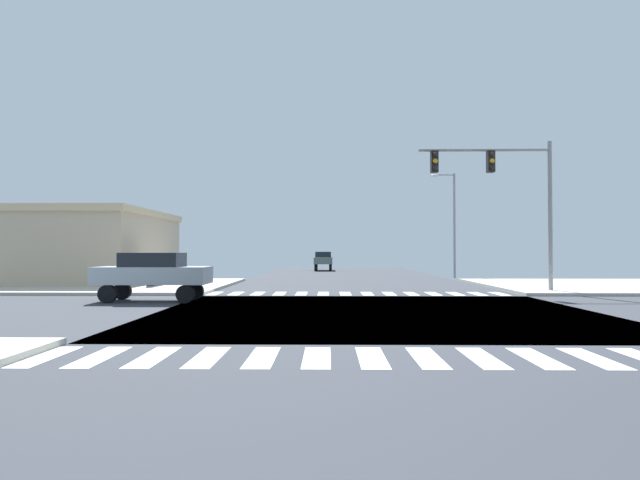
{
  "coord_description": "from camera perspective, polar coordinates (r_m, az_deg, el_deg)",
  "views": [
    {
      "loc": [
        -1.55,
        -17.06,
        1.94
      ],
      "look_at": [
        -1.88,
        5.42,
        2.41
      ],
      "focal_mm": 29.92,
      "sensor_mm": 36.0,
      "label": 1
    }
  ],
  "objects": [
    {
      "name": "sedan_nearside_1",
      "position": [
        53.34,
        0.35,
        -2.09
      ],
      "size": [
        1.8,
        4.3,
        1.88
      ],
      "rotation": [
        0.0,
        0.0,
        3.14
      ],
      "color": "black",
      "rests_on": "ground"
    },
    {
      "name": "sidewalk_corner_ne",
      "position": [
        32.56,
        27.46,
        -4.36
      ],
      "size": [
        12.0,
        12.0,
        0.14
      ],
      "color": "#B2ADA3",
      "rests_on": "ground"
    },
    {
      "name": "sedan_outer_4",
      "position": [
        21.67,
        -17.44,
        -3.33
      ],
      "size": [
        4.3,
        1.8,
        1.88
      ],
      "rotation": [
        0.0,
        0.0,
        4.71
      ],
      "color": "black",
      "rests_on": "ground"
    },
    {
      "name": "crosswalk_far",
      "position": [
        24.47,
        3.89,
        -5.74
      ],
      "size": [
        13.5,
        2.0,
        0.01
      ],
      "color": "white",
      "rests_on": "ground"
    },
    {
      "name": "ground",
      "position": [
        17.25,
        6.04,
        -7.74
      ],
      "size": [
        90.0,
        90.0,
        0.05
      ],
      "color": "#35383F"
    },
    {
      "name": "bank_building",
      "position": [
        36.74,
        -26.58,
        -0.65
      ],
      "size": [
        14.31,
        11.13,
        4.41
      ],
      "color": "#C0AB8E",
      "rests_on": "ground"
    },
    {
      "name": "street_lamp",
      "position": [
        39.63,
        13.82,
        2.62
      ],
      "size": [
        1.78,
        0.32,
        7.56
      ],
      "color": "gray",
      "rests_on": "ground"
    },
    {
      "name": "traffic_signal_mast",
      "position": [
        26.29,
        18.73,
        5.97
      ],
      "size": [
        6.19,
        0.55,
        7.06
      ],
      "color": "gray",
      "rests_on": "ground"
    },
    {
      "name": "sidewalk_corner_nw",
      "position": [
        31.29,
        -20.7,
        -4.55
      ],
      "size": [
        12.0,
        12.0,
        0.14
      ],
      "color": "#B7B1A3",
      "rests_on": "ground"
    },
    {
      "name": "crosswalk_near",
      "position": [
        10.04,
        8.46,
        -12.32
      ],
      "size": [
        13.5,
        2.0,
        0.01
      ],
      "color": "white",
      "rests_on": "ground"
    }
  ]
}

